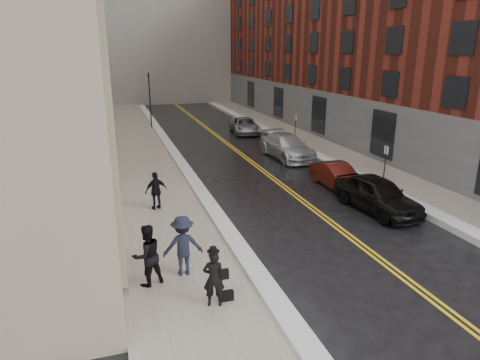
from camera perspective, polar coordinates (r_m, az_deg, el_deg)
ground at (r=15.02m, az=11.03°, el=-12.36°), size 160.00×160.00×0.00m
sidewalk_left at (r=28.43m, az=-12.60°, el=1.95°), size 4.00×64.00×0.15m
sidewalk_right at (r=32.30m, az=12.00°, el=3.79°), size 3.00×64.00×0.15m
lane_stripe_a at (r=29.73m, az=0.73°, el=2.88°), size 0.12×64.00×0.01m
lane_stripe_b at (r=29.80m, az=1.17°, el=2.91°), size 0.12×64.00×0.01m
snow_ridge_left at (r=28.67m, az=-8.03°, el=2.43°), size 0.70×60.80×0.26m
snow_ridge_right at (r=31.44m, az=9.05°, el=3.73°), size 0.85×60.80×0.30m
building_right at (r=41.97m, az=18.72°, el=18.57°), size 14.00×50.00×18.00m
traffic_signal at (r=41.82m, az=-11.95°, el=10.94°), size 0.18×0.15×5.20m
parking_sign_near at (r=24.88m, az=18.79°, el=2.34°), size 0.06×0.35×2.23m
parking_sign_far at (r=35.06m, az=7.39°, el=7.19°), size 0.06×0.35×2.23m
car_black at (r=20.92m, az=17.82°, el=-1.81°), size 2.37×4.99×1.65m
car_maroon at (r=23.92m, az=12.83°, el=0.55°), size 1.52×4.09×1.33m
car_silver_near at (r=29.95m, az=6.25°, el=4.48°), size 2.64×5.77×1.64m
car_silver_far at (r=38.79m, az=0.65°, el=7.27°), size 2.91×5.19×1.37m
pedestrian_main at (r=12.58m, az=-3.52°, el=-12.98°), size 0.71×0.56×1.72m
pedestrian_a at (r=13.81m, az=-12.28°, el=-9.77°), size 1.19×1.06×2.01m
pedestrian_b at (r=14.23m, az=-7.62°, el=-8.63°), size 1.35×0.82×2.03m
pedestrian_c at (r=20.10m, az=-11.12°, el=-1.40°), size 1.12×0.68×1.78m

